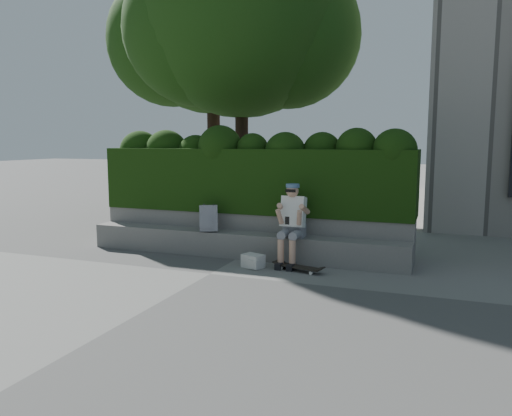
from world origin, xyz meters
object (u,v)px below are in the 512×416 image
at_px(person, 292,221).
at_px(backpack_plaid, 208,219).
at_px(skateboard, 298,267).
at_px(backpack_ground, 253,261).

relative_size(person, backpack_plaid, 2.88).
bearing_deg(person, skateboard, -60.71).
relative_size(skateboard, backpack_plaid, 1.69).
height_order(person, backpack_plaid, person).
xyz_separation_m(person, backpack_plaid, (-1.62, 0.08, -0.06)).
bearing_deg(backpack_ground, backpack_plaid, 172.79).
relative_size(person, skateboard, 1.70).
xyz_separation_m(person, skateboard, (0.23, -0.41, -0.68)).
height_order(backpack_plaid, backpack_ground, backpack_plaid).
xyz_separation_m(person, backpack_ground, (-0.54, -0.45, -0.64)).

